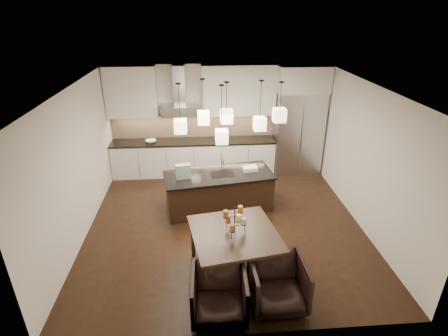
{
  "coord_description": "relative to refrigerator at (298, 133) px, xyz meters",
  "views": [
    {
      "loc": [
        -0.48,
        -6.1,
        4.1
      ],
      "look_at": [
        0.0,
        0.2,
        1.15
      ],
      "focal_mm": 28.0,
      "sensor_mm": 36.0,
      "label": 1
    }
  ],
  "objects": [
    {
      "name": "upper_cab_right",
      "position": [
        -1.55,
        0.19,
        1.1
      ],
      "size": [
        1.85,
        0.35,
        1.25
      ],
      "primitive_type": "cube",
      "color": "silver",
      "rests_on": "wall_back"
    },
    {
      "name": "island_body",
      "position": [
        -2.19,
        -1.79,
        -0.68
      ],
      "size": [
        2.36,
        1.24,
        0.79
      ],
      "primitive_type": "cube",
      "rotation": [
        0.0,
        0.0,
        0.16
      ],
      "color": "black",
      "rests_on": "floor"
    },
    {
      "name": "candle_d",
      "position": [
        -1.96,
        -3.77,
        0.09
      ],
      "size": [
        0.09,
        0.09,
        0.11
      ],
      "primitive_type": "cylinder",
      "rotation": [
        0.0,
        0.0,
        0.17
      ],
      "color": "#DC5D2B",
      "rests_on": "candelabra"
    },
    {
      "name": "lower_cabinets",
      "position": [
        -2.73,
        0.05,
        -0.64
      ],
      "size": [
        4.21,
        0.62,
        0.88
      ],
      "primitive_type": "cube",
      "color": "silver",
      "rests_on": "floor"
    },
    {
      "name": "pendant_a",
      "position": [
        -2.93,
        -1.94,
        0.89
      ],
      "size": [
        0.24,
        0.24,
        0.26
      ],
      "primitive_type": "cube",
      "color": "#FAF5C8",
      "rests_on": "ceiling"
    },
    {
      "name": "pendant_f",
      "position": [
        -2.14,
        -2.14,
        0.73
      ],
      "size": [
        0.24,
        0.24,
        0.26
      ],
      "primitive_type": "cube",
      "color": "#FAF5C8",
      "rests_on": "ceiling"
    },
    {
      "name": "wall_right",
      "position": [
        0.66,
        -2.38,
        0.32
      ],
      "size": [
        0.02,
        5.5,
        2.8
      ],
      "primitive_type": "cube",
      "color": "silver",
      "rests_on": "ground"
    },
    {
      "name": "pendant_e",
      "position": [
        -0.99,
        -1.95,
        1.07
      ],
      "size": [
        0.24,
        0.24,
        0.26
      ],
      "primitive_type": "cube",
      "color": "#FAF5C8",
      "rests_on": "ceiling"
    },
    {
      "name": "dining_table",
      "position": [
        -2.06,
        -3.89,
        -0.67
      ],
      "size": [
        1.55,
        1.55,
        0.8
      ],
      "primitive_type": null,
      "rotation": [
        0.0,
        0.0,
        0.17
      ],
      "color": "black",
      "rests_on": "floor"
    },
    {
      "name": "candle_a",
      "position": [
        -1.91,
        -3.86,
        -0.08
      ],
      "size": [
        0.09,
        0.09,
        0.11
      ],
      "primitive_type": "cylinder",
      "rotation": [
        0.0,
        0.0,
        0.17
      ],
      "color": "beige",
      "rests_on": "candelabra"
    },
    {
      "name": "tote_bag",
      "position": [
        -2.93,
        -1.91,
        -0.1
      ],
      "size": [
        0.33,
        0.21,
        0.31
      ],
      "primitive_type": "cube",
      "rotation": [
        0.0,
        0.0,
        0.16
      ],
      "color": "#1E5439",
      "rests_on": "island_top"
    },
    {
      "name": "fruit_bowl",
      "position": [
        -3.81,
        0.0,
        -0.12
      ],
      "size": [
        0.33,
        0.33,
        0.06
      ],
      "primitive_type": "imported",
      "rotation": [
        0.0,
        0.0,
        0.34
      ],
      "color": "silver",
      "rests_on": "countertop"
    },
    {
      "name": "candelabra",
      "position": [
        -2.06,
        -3.89,
        -0.03
      ],
      "size": [
        0.45,
        0.45,
        0.47
      ],
      "primitive_type": null,
      "rotation": [
        0.0,
        0.0,
        0.17
      ],
      "color": "black",
      "rests_on": "dining_table"
    },
    {
      "name": "candle_f",
      "position": [
        -2.02,
        -4.02,
        0.09
      ],
      "size": [
        0.09,
        0.09,
        0.11
      ],
      "primitive_type": "cylinder",
      "rotation": [
        0.0,
        0.0,
        0.17
      ],
      "color": "beige",
      "rests_on": "candelabra"
    },
    {
      "name": "candle_c",
      "position": [
        -2.11,
        -4.03,
        -0.08
      ],
      "size": [
        0.09,
        0.09,
        0.11
      ],
      "primitive_type": "cylinder",
      "rotation": [
        0.0,
        0.0,
        0.17
      ],
      "color": "#975C2A",
      "rests_on": "candelabra"
    },
    {
      "name": "pendant_b",
      "position": [
        -2.47,
        -1.55,
        0.93
      ],
      "size": [
        0.24,
        0.24,
        0.26
      ],
      "primitive_type": "cube",
      "color": "#FAF5C8",
      "rests_on": "ceiling"
    },
    {
      "name": "armchair_left",
      "position": [
        -2.37,
        -4.76,
        -0.71
      ],
      "size": [
        0.81,
        0.83,
        0.73
      ],
      "primitive_type": "imported",
      "rotation": [
        0.0,
        0.0,
        -0.03
      ],
      "color": "black",
      "rests_on": "floor"
    },
    {
      "name": "island_top",
      "position": [
        -2.19,
        -1.79,
        -0.27
      ],
      "size": [
        2.44,
        1.32,
        0.04
      ],
      "primitive_type": "cube",
      "rotation": [
        0.0,
        0.0,
        0.16
      ],
      "color": "black",
      "rests_on": "island_body"
    },
    {
      "name": "fridge_panel",
      "position": [
        0.0,
        0.0,
        1.4
      ],
      "size": [
        1.26,
        0.72,
        0.65
      ],
      "primitive_type": "cube",
      "color": "silver",
      "rests_on": "refrigerator"
    },
    {
      "name": "wall_left",
      "position": [
        -4.86,
        -2.38,
        0.32
      ],
      "size": [
        0.02,
        5.5,
        2.8
      ],
      "primitive_type": "cube",
      "color": "silver",
      "rests_on": "ground"
    },
    {
      "name": "pendant_d",
      "position": [
        -1.34,
        -1.78,
        0.85
      ],
      "size": [
        0.24,
        0.24,
        0.26
      ],
      "primitive_type": "cube",
      "color": "#FAF5C8",
      "rests_on": "ceiling"
    },
    {
      "name": "wall_front",
      "position": [
        -2.1,
        -5.14,
        0.32
      ],
      "size": [
        5.5,
        0.02,
        2.8
      ],
      "primitive_type": "cube",
      "color": "silver",
      "rests_on": "ground"
    },
    {
      "name": "hood_canopy",
      "position": [
        -3.03,
        0.1,
        0.65
      ],
      "size": [
        0.9,
        0.52,
        0.24
      ],
      "primitive_type": "cube",
      "color": "#B7B7BA",
      "rests_on": "wall_back"
    },
    {
      "name": "faucet",
      "position": [
        -2.11,
        -1.68,
        -0.08
      ],
      "size": [
        0.12,
        0.23,
        0.34
      ],
      "primitive_type": null,
      "rotation": [
        0.0,
        0.0,
        0.16
      ],
      "color": "silver",
      "rests_on": "island_top"
    },
    {
      "name": "backsplash",
      "position": [
        -2.73,
        0.35,
        0.16
      ],
      "size": [
        4.21,
        0.02,
        0.63
      ],
      "primitive_type": "cube",
      "color": "tan",
      "rests_on": "countertop"
    },
    {
      "name": "floor",
      "position": [
        -2.1,
        -2.38,
        -1.08
      ],
      "size": [
        5.5,
        5.5,
        0.02
      ],
      "primitive_type": "cube",
      "color": "black",
      "rests_on": "ground"
    },
    {
      "name": "pendant_c",
      "position": [
        -2.03,
        -1.89,
        1.06
      ],
      "size": [
        0.24,
        0.24,
        0.26
      ],
      "primitive_type": "cube",
      "color": "#FAF5C8",
      "rests_on": "ceiling"
    },
    {
      "name": "countertop",
      "position": [
        -2.73,
        0.05,
        -0.17
      ],
      "size": [
        4.21,
        0.66,
        0.04
      ],
      "primitive_type": "cube",
      "color": "black",
      "rests_on": "lower_cabinets"
    },
    {
      "name": "food_container",
      "position": [
        -1.49,
        -1.66,
        -0.2
      ],
      "size": [
        0.34,
        0.26,
        0.09
      ],
      "primitive_type": "cube",
      "rotation": [
        0.0,
        0.0,
        0.16
      ],
      "color": "silver",
      "rests_on": "island_top"
    },
    {
      "name": "candle_b",
      "position": [
        -2.16,
        -3.77,
        -0.08
      ],
      "size": [
        0.09,
        0.09,
        0.11
      ],
      "primitive_type": "cylinder",
      "rotation": [
        0.0,
        0.0,
        0.17
      ],
      "color": "#DC5D2B",
      "rests_on": "candelabra"
    },
    {
      "name": "hood_chimney",
      "position": [
        -3.03,
        0.21,
        1.24
      ],
      "size": [
        0.3,
        0.28,
        0.96
      ],
      "primitive_type": "cube",
      "color": "#B7B7BA",
      "rests_on": "hood_canopy"
    },
    {
      "name": "ceiling",
      "position": [
        -2.1,
        -2.38,
        1.73
      ],
      "size": [
        5.5,
        5.5,
        0.02
      ],
      "primitive_type": "cube",
      "color": "white",
      "rests_on": "wall_back"
    },
    {
      "name": "armchair_right",
      "position": [
        -1.49,
        -4.61,
        -0.7
      ],
      "size": [
        0.82,
        0.85,
        0.75
      ],
      "primitive_type": "imported",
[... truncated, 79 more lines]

